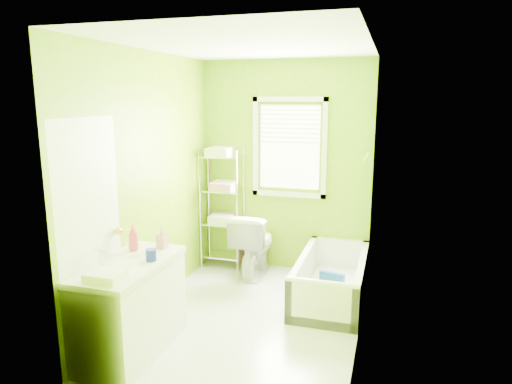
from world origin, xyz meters
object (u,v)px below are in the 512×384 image
(bathtub, at_px, (331,285))
(wire_shelf_unit, at_px, (223,195))
(vanity, at_px, (130,305))
(toilet, at_px, (254,243))

(bathtub, height_order, wire_shelf_unit, wire_shelf_unit)
(bathtub, xyz_separation_m, vanity, (-1.49, -1.55, 0.28))
(bathtub, distance_m, wire_shelf_unit, 1.77)
(bathtub, bearing_deg, wire_shelf_unit, 157.27)
(bathtub, height_order, toilet, toilet)
(toilet, height_order, wire_shelf_unit, wire_shelf_unit)
(toilet, bearing_deg, vanity, 75.78)
(bathtub, xyz_separation_m, toilet, (-1.01, 0.44, 0.24))
(wire_shelf_unit, bearing_deg, vanity, -90.64)
(bathtub, bearing_deg, vanity, -133.78)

